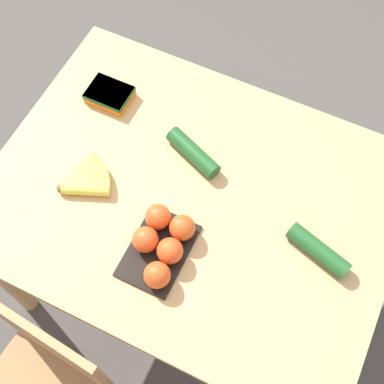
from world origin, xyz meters
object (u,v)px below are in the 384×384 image
object	(u,v)px
banana_bunch	(83,180)
carrot_bag	(109,94)
tomato_pack	(162,243)
cucumber_far	(193,153)
cucumber_near	(318,250)

from	to	relation	value
banana_bunch	carrot_bag	xyz separation A→B (m)	(0.09, -0.31, 0.01)
carrot_bag	tomato_pack	bearing A→B (deg)	135.11
carrot_bag	cucumber_far	world-z (taller)	cucumber_far
banana_bunch	cucumber_near	distance (m)	0.73
cucumber_far	tomato_pack	bearing A→B (deg)	99.56
tomato_pack	carrot_bag	size ratio (longest dim) A/B	1.72
tomato_pack	cucumber_near	size ratio (longest dim) A/B	1.20
cucumber_near	cucumber_far	xyz separation A→B (m)	(0.46, -0.14, 0.00)
banana_bunch	cucumber_near	bearing A→B (deg)	-172.75
cucumber_near	tomato_pack	bearing A→B (deg)	23.55
carrot_bag	cucumber_far	distance (m)	0.36
cucumber_near	banana_bunch	bearing A→B (deg)	7.25
banana_bunch	carrot_bag	world-z (taller)	carrot_bag
cucumber_far	banana_bunch	bearing A→B (deg)	41.19
tomato_pack	cucumber_far	bearing A→B (deg)	-80.44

